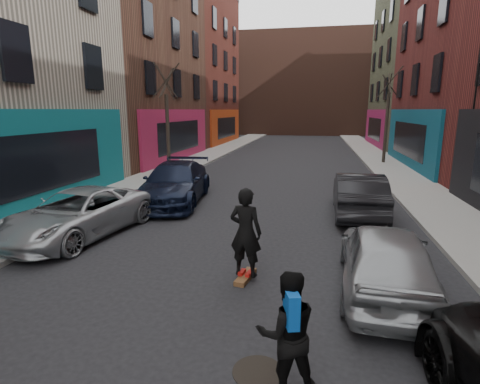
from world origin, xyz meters
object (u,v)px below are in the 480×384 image
at_px(skateboard, 245,277).
at_px(tree_right_far, 388,109).
at_px(skateboarder, 246,232).
at_px(tree_left_far, 167,112).
at_px(parked_left_end, 175,183).
at_px(parked_right_end, 358,194).
at_px(pedestrian, 287,332).
at_px(manhole, 258,372).
at_px(parked_left_far, 78,213).
at_px(parked_right_far, 385,258).

bearing_deg(skateboard, tree_right_far, 82.86).
bearing_deg(skateboarder, tree_left_far, -51.77).
bearing_deg(skateboarder, parked_left_end, -47.40).
distance_m(parked_right_end, pedestrian, 8.75).
xyz_separation_m(tree_right_far, parked_right_end, (-2.92, -12.91, -2.81)).
distance_m(parked_left_end, skateboard, 7.19).
bearing_deg(parked_right_end, manhole, 76.73).
height_order(parked_left_far, skateboard, parked_left_far).
bearing_deg(tree_right_far, parked_right_far, -99.22).
height_order(skateboard, pedestrian, pedestrian).
xyz_separation_m(parked_right_end, skateboard, (-2.80, -5.57, -0.67)).
bearing_deg(skateboard, pedestrian, -60.29).
distance_m(parked_left_far, parked_right_far, 8.00).
distance_m(parked_right_far, parked_right_end, 5.57).
bearing_deg(skateboarder, parked_right_far, -169.91).
bearing_deg(parked_left_far, skateboard, -11.66).
relative_size(parked_left_end, pedestrian, 3.24).
bearing_deg(parked_right_end, parked_left_far, 26.53).
xyz_separation_m(parked_left_end, parked_right_far, (6.57, -6.04, -0.06)).
distance_m(tree_left_far, parked_left_end, 7.51).
xyz_separation_m(tree_left_far, parked_left_end, (2.83, -6.44, -2.63)).
bearing_deg(parked_left_far, skateboarder, -11.66).
bearing_deg(tree_right_far, parked_left_end, -127.58).
xyz_separation_m(parked_right_far, manhole, (-2.04, -2.77, -0.68)).
bearing_deg(manhole, tree_left_far, 115.77).
bearing_deg(skateboard, parked_left_far, 170.56).
height_order(skateboarder, manhole, skateboarder).
xyz_separation_m(skateboarder, pedestrian, (1.08, -3.01, -0.22)).
height_order(tree_right_far, parked_right_end, tree_right_far).
height_order(parked_left_far, pedestrian, pedestrian).
relative_size(parked_left_end, skateboard, 6.49).
bearing_deg(manhole, pedestrian, -31.87).
distance_m(parked_right_end, skateboarder, 6.24).
bearing_deg(parked_left_far, manhole, -30.58).
bearing_deg(tree_right_far, skateboarder, -107.21).
bearing_deg(pedestrian, skateboard, -87.40).
bearing_deg(parked_right_end, skateboarder, 64.24).
distance_m(skateboarder, manhole, 3.04).
xyz_separation_m(parked_left_end, skateboard, (3.85, -6.04, -0.70)).
xyz_separation_m(parked_left_far, skateboard, (5.08, -1.80, -0.60)).
xyz_separation_m(parked_left_far, skateboarder, (5.08, -1.80, 0.38)).
distance_m(parked_left_far, parked_left_end, 4.41).
relative_size(parked_right_end, skateboarder, 2.34).
height_order(tree_left_far, skateboard, tree_left_far).
height_order(tree_left_far, manhole, tree_left_far).
bearing_deg(tree_right_far, pedestrian, -102.21).
bearing_deg(parked_left_end, parked_left_far, -113.43).
relative_size(parked_left_end, parked_right_end, 1.19).
xyz_separation_m(parked_left_far, parked_right_end, (7.88, 3.77, 0.07)).
distance_m(tree_right_far, parked_right_far, 18.93).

